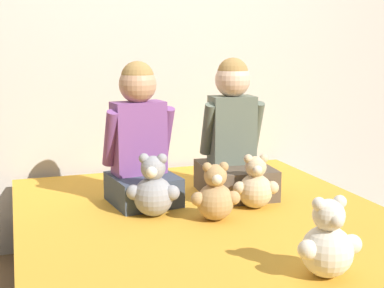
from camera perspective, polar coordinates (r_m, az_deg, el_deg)
name	(u,v)px	position (r m, az deg, el deg)	size (l,w,h in m)	color
wall_behind_bed	(149,34)	(3.22, -4.61, 11.61)	(8.00, 0.06, 2.50)	beige
bed	(214,271)	(2.39, 2.37, -13.42)	(1.65, 2.03, 0.45)	#2D2D33
child_on_left	(140,142)	(2.51, -5.57, 0.26)	(0.35, 0.35, 0.67)	#384251
child_on_right	(234,141)	(2.67, 4.46, 0.29)	(0.35, 0.41, 0.68)	brown
teddy_bear_held_by_left_child	(153,190)	(2.34, -4.14, -4.91)	(0.22, 0.18, 0.28)	#939399
teddy_bear_held_by_right_child	(255,186)	(2.46, 6.78, -4.42)	(0.20, 0.16, 0.25)	#D1B78E
teddy_bear_between_children	(215,196)	(2.29, 2.50, -5.56)	(0.21, 0.16, 0.25)	tan
teddy_bear_at_foot_of_bed	(328,243)	(1.81, 14.28, -10.21)	(0.23, 0.17, 0.27)	silver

